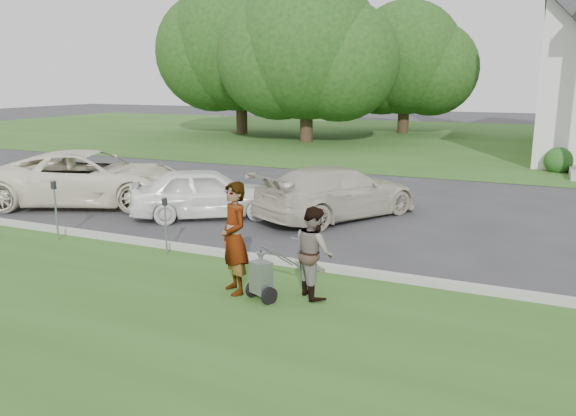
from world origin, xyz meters
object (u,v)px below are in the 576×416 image
Objects in this scene: person_right at (314,253)px; car_a at (90,178)px; striping_cart at (262,278)px; tree_far at (240,48)px; car_c at (338,192)px; parking_meter_near at (165,219)px; parking_meter_far at (55,203)px; tree_left at (307,54)px; tree_back at (406,63)px; car_b at (206,193)px; person_left at (234,239)px.

car_a is (-8.68, 4.07, 0.02)m from person_right.
striping_cart is at bearing 82.01° from person_right.
tree_far is 2.43× the size of car_c.
parking_meter_near is 0.89× the size of parking_meter_far.
parking_meter_far reaches higher than car_c.
car_a is at bearing 19.90° from person_right.
tree_left is 19.16m from car_a.
tree_far reaches higher than tree_back.
tree_back is at bearing 26.56° from tree_far.
parking_meter_far is (-6.61, 0.78, 0.11)m from person_right.
car_c is at bearing -29.92° from person_right.
striping_cart is (14.70, -26.25, -5.30)m from tree_far.
car_b is at bearing -111.17° from car_a.
person_left is 1.55× the size of parking_meter_near.
car_a is (-7.96, 4.60, 0.40)m from striping_cart.
person_left is at bearing -82.47° from tree_back.
person_right is 0.33× the size of car_c.
tree_back reaches higher than striping_cart.
striping_cart is (4.70, -31.25, -4.33)m from tree_back.
parking_meter_near is 5.13m from car_c.
tree_back is at bearing 93.32° from parking_meter_near.
tree_far is at bearing -4.80° from car_a.
striping_cart is 0.68× the size of person_right.
tree_left is at bearing -19.83° from car_a.
person_left is at bearing -28.61° from parking_meter_near.
parking_meter_near is (-3.68, 0.90, 0.01)m from person_right.
car_a is (0.73, -18.65, -4.31)m from tree_left.
striping_cart is 0.55× the size of person_left.
car_a reaches higher than parking_meter_far.
tree_far is 27.89m from parking_meter_near.
car_b is (-3.99, 4.67, 0.28)m from striping_cart.
parking_meter_near is (5.73, -21.82, -4.32)m from tree_left.
car_a is (-5.00, 3.17, 0.01)m from parking_meter_near.
car_a is at bearing 174.52° from striping_cart.
parking_meter_near is at bearing 93.84° from car_c.
tree_back is at bearing -32.06° from car_b.
person_right is 9.58m from car_a.
parking_meter_far is 6.99m from car_c.
parking_meter_near is (-2.96, 1.44, 0.39)m from striping_cart.
tree_far is at bearing -153.44° from tree_back.
car_c is at bearing -100.52° from car_a.
person_left is (-0.59, 0.14, 0.57)m from striping_cart.
tree_far is at bearing 158.31° from person_left.
parking_meter_near is at bearing 178.70° from striping_cart.
car_c is (13.92, -20.18, -5.00)m from tree_far.
person_left is at bearing -176.63° from car_b.
striping_cart is at bearing -81.46° from tree_back.
car_a is (-7.38, 4.47, -0.17)m from person_left.
car_b reaches higher than striping_cart.
tree_far is at bearing 143.80° from striping_cart.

